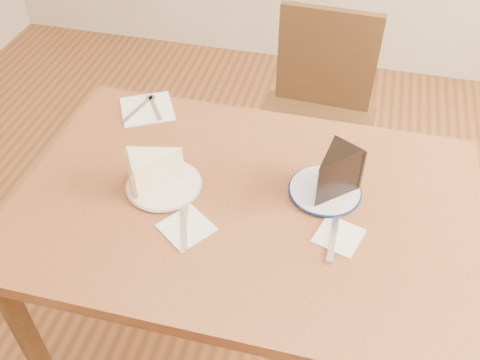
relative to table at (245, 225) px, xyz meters
name	(u,v)px	position (x,y,z in m)	size (l,w,h in m)	color
ground	(244,346)	(0.00, 0.00, -0.65)	(4.00, 4.00, 0.00)	#4A2813
table	(245,225)	(0.00, 0.00, 0.00)	(1.20, 0.80, 0.75)	#512916
chair_far	(315,122)	(0.11, 0.71, -0.15)	(0.46, 0.46, 0.89)	black
plate_cream	(164,185)	(-0.22, 0.00, 0.10)	(0.19, 0.19, 0.01)	silver
plate_navy	(325,191)	(0.20, 0.08, 0.10)	(0.19, 0.19, 0.01)	white
carrot_cake	(158,168)	(-0.24, 0.01, 0.15)	(0.10, 0.14, 0.09)	white
chocolate_cake	(331,177)	(0.21, 0.07, 0.17)	(0.09, 0.13, 0.12)	black
napkin_cream	(186,228)	(-0.12, -0.13, 0.10)	(0.11, 0.11, 0.00)	white
napkin_navy	(339,236)	(0.25, -0.06, 0.10)	(0.10, 0.10, 0.00)	white
napkin_spare	(147,109)	(-0.39, 0.31, 0.10)	(0.16, 0.16, 0.00)	white
fork_cream	(184,228)	(-0.12, -0.13, 0.10)	(0.01, 0.14, 0.00)	silver
knife_navy	(333,235)	(0.24, -0.07, 0.10)	(0.02, 0.17, 0.00)	silver
fork_spare	(155,108)	(-0.37, 0.32, 0.10)	(0.01, 0.14, 0.00)	silver
knife_spare	(138,109)	(-0.42, 0.30, 0.10)	(0.01, 0.16, 0.00)	silver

